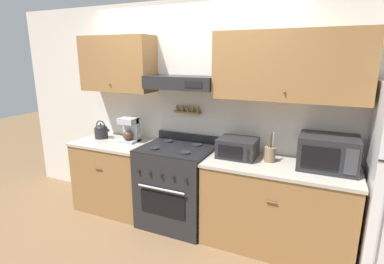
# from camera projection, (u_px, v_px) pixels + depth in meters

# --- Properties ---
(ground_plane) EXTENTS (16.00, 16.00, 0.00)m
(ground_plane) POSITION_uv_depth(u_px,v_px,m) (164.00, 235.00, 3.31)
(ground_plane) COLOR brown
(wall_back) EXTENTS (5.20, 0.46, 2.55)m
(wall_back) POSITION_uv_depth(u_px,v_px,m) (196.00, 98.00, 3.46)
(wall_back) COLOR silver
(wall_back) RESTS_ON ground_plane
(counter_left) EXTENTS (0.97, 0.67, 0.89)m
(counter_left) POSITION_uv_depth(u_px,v_px,m) (117.00, 175.00, 3.86)
(counter_left) COLOR olive
(counter_left) RESTS_ON ground_plane
(counter_right) EXTENTS (1.47, 0.67, 0.89)m
(counter_right) POSITION_uv_depth(u_px,v_px,m) (276.00, 206.00, 3.05)
(counter_right) COLOR olive
(counter_right) RESTS_ON ground_plane
(stove_range) EXTENTS (0.79, 0.70, 1.02)m
(stove_range) POSITION_uv_depth(u_px,v_px,m) (177.00, 185.00, 3.48)
(stove_range) COLOR #232326
(stove_range) RESTS_ON ground_plane
(tea_kettle) EXTENTS (0.22, 0.17, 0.23)m
(tea_kettle) POSITION_uv_depth(u_px,v_px,m) (101.00, 131.00, 3.88)
(tea_kettle) COLOR #232326
(tea_kettle) RESTS_ON counter_left
(coffee_maker) EXTENTS (0.21, 0.20, 0.30)m
(coffee_maker) POSITION_uv_depth(u_px,v_px,m) (130.00, 130.00, 3.71)
(coffee_maker) COLOR #ADAFB5
(coffee_maker) RESTS_ON counter_left
(microwave) EXTENTS (0.52, 0.40, 0.32)m
(microwave) POSITION_uv_depth(u_px,v_px,m) (328.00, 153.00, 2.79)
(microwave) COLOR #232326
(microwave) RESTS_ON counter_right
(utensil_crock) EXTENTS (0.11, 0.11, 0.30)m
(utensil_crock) POSITION_uv_depth(u_px,v_px,m) (270.00, 154.00, 3.01)
(utensil_crock) COLOR #8E7051
(utensil_crock) RESTS_ON counter_right
(toaster_oven) EXTENTS (0.39, 0.33, 0.20)m
(toaster_oven) POSITION_uv_depth(u_px,v_px,m) (237.00, 148.00, 3.14)
(toaster_oven) COLOR #232326
(toaster_oven) RESTS_ON counter_right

